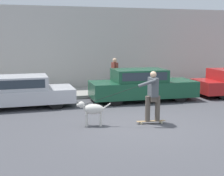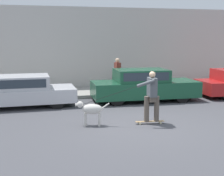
{
  "view_description": "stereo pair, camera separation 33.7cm",
  "coord_description": "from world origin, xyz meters",
  "px_view_note": "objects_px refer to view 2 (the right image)",
  "views": [
    {
      "loc": [
        -3.31,
        -8.84,
        2.64
      ],
      "look_at": [
        -0.6,
        1.43,
        0.95
      ],
      "focal_mm": 50.0,
      "sensor_mm": 36.0,
      "label": 1
    },
    {
      "loc": [
        -2.98,
        -8.92,
        2.64
      ],
      "look_at": [
        -0.6,
        1.43,
        0.95
      ],
      "focal_mm": 50.0,
      "sensor_mm": 36.0,
      "label": 2
    }
  ],
  "objects_px": {
    "parked_car_0": "(22,91)",
    "dog": "(91,109)",
    "parked_car_1": "(144,86)",
    "skateboarder": "(151,94)",
    "pedestrian_with_bag": "(117,73)"
  },
  "relations": [
    {
      "from": "parked_car_0",
      "to": "dog",
      "type": "xyz_separation_m",
      "value": [
        2.2,
        -3.31,
        -0.1
      ]
    },
    {
      "from": "parked_car_0",
      "to": "dog",
      "type": "relative_size",
      "value": 3.96
    },
    {
      "from": "parked_car_0",
      "to": "dog",
      "type": "distance_m",
      "value": 3.97
    },
    {
      "from": "skateboarder",
      "to": "pedestrian_with_bag",
      "type": "height_order",
      "value": "pedestrian_with_bag"
    },
    {
      "from": "parked_car_1",
      "to": "dog",
      "type": "height_order",
      "value": "parked_car_1"
    },
    {
      "from": "parked_car_0",
      "to": "skateboarder",
      "type": "bearing_deg",
      "value": -42.99
    },
    {
      "from": "dog",
      "to": "skateboarder",
      "type": "bearing_deg",
      "value": -174.06
    },
    {
      "from": "parked_car_1",
      "to": "dog",
      "type": "relative_size",
      "value": 4.38
    },
    {
      "from": "parked_car_0",
      "to": "dog",
      "type": "height_order",
      "value": "parked_car_0"
    },
    {
      "from": "parked_car_0",
      "to": "pedestrian_with_bag",
      "type": "bearing_deg",
      "value": 22.41
    },
    {
      "from": "parked_car_0",
      "to": "dog",
      "type": "bearing_deg",
      "value": -58.51
    },
    {
      "from": "skateboarder",
      "to": "parked_car_0",
      "type": "bearing_deg",
      "value": -35.87
    },
    {
      "from": "skateboarder",
      "to": "pedestrian_with_bag",
      "type": "bearing_deg",
      "value": -87.85
    },
    {
      "from": "pedestrian_with_bag",
      "to": "dog",
      "type": "bearing_deg",
      "value": -120.08
    },
    {
      "from": "parked_car_1",
      "to": "skateboarder",
      "type": "bearing_deg",
      "value": -104.35
    }
  ]
}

